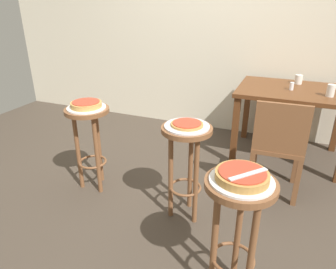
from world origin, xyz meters
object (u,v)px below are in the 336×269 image
object	(u,v)px
cup_near_edge	(331,91)
serving_plate_leftside	(87,108)
stool_foreground	(238,216)
pizza_middle	(187,124)
pizza_foreground	(242,176)
stool_middle	(186,153)
cup_far_edge	(299,79)
serving_plate_foreground	(241,181)
wooden_chair	(278,144)
serving_plate_middle	(187,126)
pizza_server_knife	(248,174)
stool_leftside	(89,131)
condiment_shaker	(292,86)
dining_table	(293,99)
pizza_leftside	(86,104)

from	to	relation	value
cup_near_edge	serving_plate_leftside	bearing A→B (deg)	-148.81
stool_foreground	pizza_middle	xyz separation A→B (m)	(-0.47, 0.56, 0.23)
serving_plate_leftside	pizza_foreground	bearing A→B (deg)	-24.63
stool_middle	cup_far_edge	distance (m)	1.71
serving_plate_foreground	wooden_chair	size ratio (longest dim) A/B	0.37
stool_foreground	serving_plate_middle	xyz separation A→B (m)	(-0.47, 0.56, 0.21)
pizza_server_knife	serving_plate_middle	bearing A→B (deg)	82.02
stool_leftside	condiment_shaker	world-z (taller)	condiment_shaker
serving_plate_middle	wooden_chair	bearing A→B (deg)	43.04
serving_plate_middle	condiment_shaker	bearing A→B (deg)	63.94
stool_leftside	condiment_shaker	bearing A→B (deg)	38.83
serving_plate_middle	cup_near_edge	distance (m)	1.52
pizza_middle	stool_middle	bearing A→B (deg)	0.00
cup_far_edge	wooden_chair	xyz separation A→B (m)	(-0.08, -0.99, -0.32)
condiment_shaker	wooden_chair	distance (m)	0.78
stool_foreground	wooden_chair	bearing A→B (deg)	83.66
stool_foreground	stool_middle	size ratio (longest dim) A/B	1.00
stool_middle	pizza_server_knife	size ratio (longest dim) A/B	3.36
cup_far_edge	wooden_chair	bearing A→B (deg)	-94.70
pizza_middle	cup_near_edge	size ratio (longest dim) A/B	2.05
stool_leftside	stool_foreground	bearing A→B (deg)	-24.63
pizza_server_knife	cup_near_edge	bearing A→B (deg)	26.44
cup_near_edge	stool_foreground	bearing A→B (deg)	-105.54
dining_table	pizza_foreground	bearing A→B (deg)	-95.58
pizza_leftside	wooden_chair	distance (m)	1.59
pizza_middle	cup_near_edge	xyz separation A→B (m)	(0.96, 1.18, 0.03)
condiment_shaker	wooden_chair	xyz separation A→B (m)	(-0.03, -0.72, -0.31)
serving_plate_middle	pizza_foreground	bearing A→B (deg)	-49.61
stool_foreground	serving_plate_foreground	bearing A→B (deg)	135.00
pizza_foreground	pizza_middle	distance (m)	0.73
serving_plate_foreground	pizza_middle	distance (m)	0.73
stool_foreground	serving_plate_middle	size ratio (longest dim) A/B	2.34
cup_near_edge	pizza_server_knife	bearing A→B (deg)	-104.46
pizza_foreground	cup_far_edge	bearing A→B (deg)	84.43
pizza_foreground	stool_middle	distance (m)	0.77
pizza_foreground	pizza_server_knife	size ratio (longest dim) A/B	1.18
serving_plate_leftside	pizza_leftside	world-z (taller)	pizza_leftside
pizza_leftside	pizza_server_knife	xyz separation A→B (m)	(1.39, -0.64, 0.03)
stool_leftside	cup_far_edge	world-z (taller)	cup_far_edge
pizza_middle	dining_table	world-z (taller)	pizza_middle
condiment_shaker	stool_leftside	bearing A→B (deg)	-141.17
stool_leftside	pizza_leftside	size ratio (longest dim) A/B	2.98
serving_plate_middle	stool_leftside	distance (m)	0.91
serving_plate_foreground	pizza_middle	world-z (taller)	pizza_middle
stool_foreground	cup_far_edge	bearing A→B (deg)	84.43
dining_table	serving_plate_foreground	bearing A→B (deg)	-95.58
stool_foreground	cup_far_edge	world-z (taller)	cup_far_edge
dining_table	wooden_chair	xyz separation A→B (m)	(-0.06, -0.76, -0.17)
pizza_middle	cup_far_edge	distance (m)	1.69
pizza_foreground	cup_near_edge	xyz separation A→B (m)	(0.48, 1.73, 0.02)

